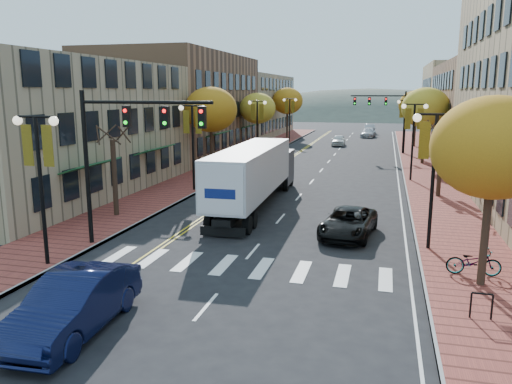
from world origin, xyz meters
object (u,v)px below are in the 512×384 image
Objects in this scene: black_suv at (348,223)px; navy_sedan at (74,304)px; semi_truck at (256,171)px; bicycle at (474,262)px.

navy_sedan is at bearing -113.02° from black_suv.
semi_truck reaches higher than navy_sedan.
bicycle is (4.99, -4.58, -0.01)m from black_suv.
black_suv is 6.77m from bicycle.
bicycle is (10.98, -9.70, -1.53)m from semi_truck.
semi_truck is 8.02m from black_suv.
black_suv is 2.48× the size of bicycle.
bicycle is at bearing -42.91° from semi_truck.
navy_sedan is 14.14m from bicycle.
navy_sedan is (-1.01, -17.18, -1.33)m from semi_truck.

